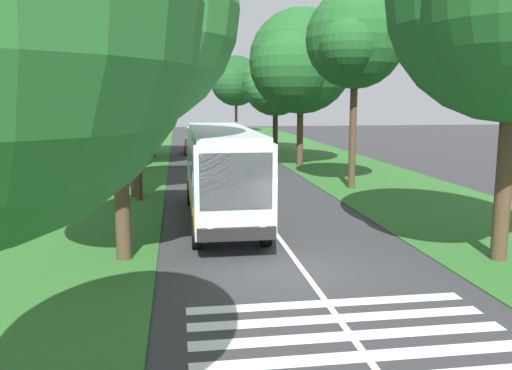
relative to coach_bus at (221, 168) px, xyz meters
The scene contains 20 objects.
ground 7.23m from the coach_bus, 164.88° to the right, with size 160.00×160.00×0.00m, color #333335.
grass_verge_left 10.72m from the coach_bus, 37.51° to the left, with size 120.00×8.00×0.04m, color #2D6628.
grass_verge_right 13.19m from the coach_bus, 50.18° to the right, with size 120.00×8.00×0.04m, color #2D6628.
centre_line 8.80m from the coach_bus, 12.18° to the right, with size 110.00×0.16×0.01m, color silver.
coach_bus is the anchor object (origin of this frame).
zebra_crossing 11.79m from the coach_bus, behind, with size 4.95×6.80×0.01m.
trailing_car_0 19.20m from the coach_bus, ahead, with size 4.30×1.78×1.43m.
trailing_car_1 27.18m from the coach_bus, ahead, with size 4.30×1.78×1.43m.
trailing_car_2 34.18m from the coach_bus, ahead, with size 4.30×1.78×1.43m.
trailing_car_3 43.51m from the coach_bus, ahead, with size 4.30×1.78×1.43m.
roadside_tree_left_0 18.61m from the coach_bus, 14.56° to the left, with size 7.05×5.98×10.52m.
roadside_tree_left_1 25.45m from the coach_bus, ahead, with size 7.77×6.86×9.33m.
roadside_tree_left_3 9.15m from the coach_bus, 34.45° to the left, with size 7.68×6.53×11.40m.
roadside_tree_left_4 7.89m from the coach_bus, 142.90° to the left, with size 9.20×7.32×11.06m.
roadside_tree_right_0 28.58m from the coach_bus, 14.52° to the right, with size 7.39×6.16×9.43m.
roadside_tree_right_1 19.20m from the coach_bus, 22.19° to the right, with size 9.13×7.54×11.29m.
roadside_tree_right_3 11.74m from the coach_bus, 48.02° to the right, with size 6.11×5.26×10.62m.
roadside_tree_right_4 56.99m from the coach_bus, ahead, with size 8.75×7.27×11.00m.
utility_pole 6.20m from the coach_bus, 36.82° to the left, with size 0.24×1.40×7.46m.
roadside_wall 16.61m from the coach_bus, 36.31° to the left, with size 70.00×0.40×1.34m, color gray.
Camera 1 is at (-14.37, 3.50, 4.90)m, focal length 37.24 mm.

